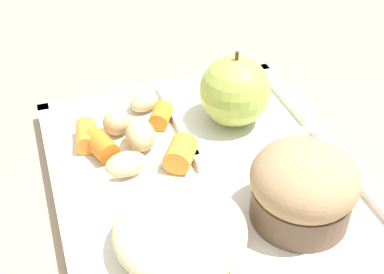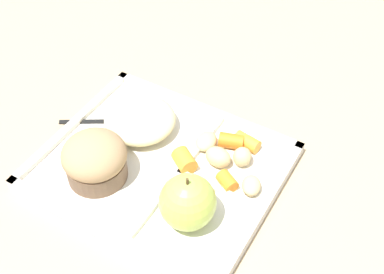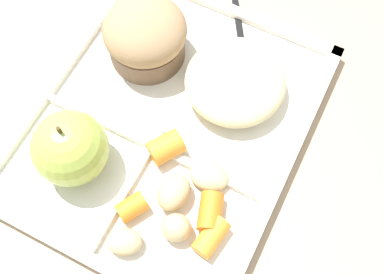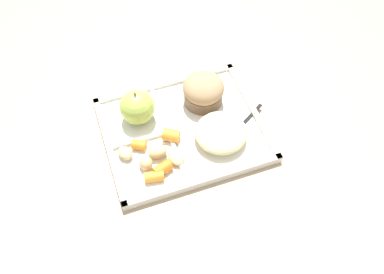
{
  "view_description": "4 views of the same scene",
  "coord_description": "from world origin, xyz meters",
  "px_view_note": "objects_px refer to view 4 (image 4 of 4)",
  "views": [
    {
      "loc": [
        0.33,
        -0.13,
        0.34
      ],
      "look_at": [
        -0.03,
        -0.01,
        0.05
      ],
      "focal_mm": 48.81,
      "sensor_mm": 36.0,
      "label": 1
    },
    {
      "loc": [
        -0.27,
        0.38,
        0.56
      ],
      "look_at": [
        -0.03,
        -0.04,
        0.05
      ],
      "focal_mm": 47.63,
      "sensor_mm": 36.0,
      "label": 2
    },
    {
      "loc": [
        -0.18,
        -0.12,
        0.46
      ],
      "look_at": [
        -0.02,
        -0.04,
        0.04
      ],
      "focal_mm": 44.89,
      "sensor_mm": 36.0,
      "label": 3
    },
    {
      "loc": [
        -0.14,
        -0.47,
        0.7
      ],
      "look_at": [
        0.01,
        -0.04,
        0.03
      ],
      "focal_mm": 38.25,
      "sensor_mm": 36.0,
      "label": 4
    }
  ],
  "objects_px": {
    "plastic_fork": "(236,131)",
    "lunch_tray": "(183,130)",
    "bran_muffin": "(203,91)",
    "green_apple": "(137,107)"
  },
  "relations": [
    {
      "from": "plastic_fork",
      "to": "bran_muffin",
      "type": "bearing_deg",
      "value": 110.42
    },
    {
      "from": "lunch_tray",
      "to": "bran_muffin",
      "type": "height_order",
      "value": "bran_muffin"
    },
    {
      "from": "bran_muffin",
      "to": "plastic_fork",
      "type": "relative_size",
      "value": 0.64
    },
    {
      "from": "lunch_tray",
      "to": "plastic_fork",
      "type": "bearing_deg",
      "value": -22.09
    },
    {
      "from": "bran_muffin",
      "to": "plastic_fork",
      "type": "distance_m",
      "value": 0.11
    },
    {
      "from": "lunch_tray",
      "to": "green_apple",
      "type": "bearing_deg",
      "value": 143.35
    },
    {
      "from": "green_apple",
      "to": "bran_muffin",
      "type": "height_order",
      "value": "green_apple"
    },
    {
      "from": "bran_muffin",
      "to": "plastic_fork",
      "type": "xyz_separation_m",
      "value": [
        0.04,
        -0.1,
        -0.03
      ]
    },
    {
      "from": "plastic_fork",
      "to": "lunch_tray",
      "type": "bearing_deg",
      "value": 157.91
    },
    {
      "from": "lunch_tray",
      "to": "bran_muffin",
      "type": "xyz_separation_m",
      "value": [
        0.07,
        0.06,
        0.04
      ]
    }
  ]
}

